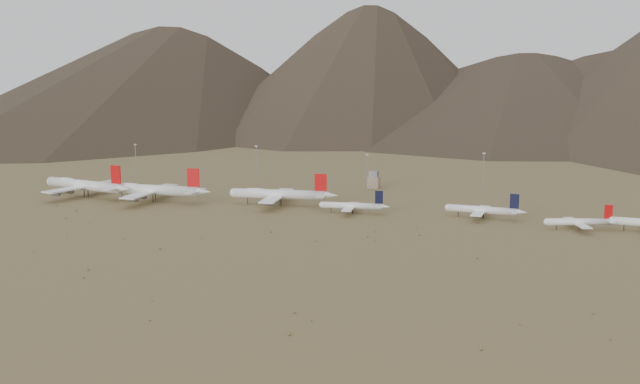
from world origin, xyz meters
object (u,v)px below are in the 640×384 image
(widebody_west, at_px, (85,185))
(narrowbody_b, at_px, (484,210))
(widebody_centre, at_px, (153,190))
(widebody_east, at_px, (279,194))
(control_tower, at_px, (374,180))
(narrowbody_a, at_px, (353,206))

(widebody_west, relative_size, narrowbody_b, 1.65)
(widebody_centre, bearing_deg, widebody_west, 175.74)
(widebody_centre, xyz_separation_m, narrowbody_b, (203.61, 12.56, -2.77))
(widebody_west, xyz_separation_m, widebody_east, (132.31, 11.89, -0.79))
(narrowbody_b, bearing_deg, widebody_centre, -172.84)
(widebody_west, xyz_separation_m, widebody_centre, (51.82, -1.49, -0.14))
(widebody_west, distance_m, widebody_east, 132.85)
(widebody_east, xyz_separation_m, control_tower, (38.16, 84.04, -1.67))
(narrowbody_b, bearing_deg, widebody_west, -173.89)
(narrowbody_a, bearing_deg, widebody_centre, 175.10)
(widebody_east, xyz_separation_m, narrowbody_a, (49.98, -9.87, -2.53))
(narrowbody_a, bearing_deg, widebody_east, 162.39)
(widebody_east, height_order, control_tower, widebody_east)
(widebody_west, relative_size, widebody_east, 1.10)
(widebody_east, relative_size, narrowbody_b, 1.50)
(widebody_east, height_order, narrowbody_b, widebody_east)
(widebody_west, relative_size, widebody_centre, 1.01)
(widebody_centre, height_order, control_tower, widebody_centre)
(widebody_west, height_order, narrowbody_a, widebody_west)
(narrowbody_b, bearing_deg, control_tower, 138.67)
(widebody_centre, relative_size, narrowbody_a, 1.80)
(control_tower, bearing_deg, widebody_east, -114.42)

